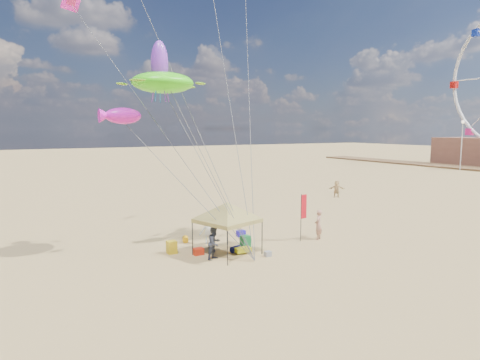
{
  "coord_description": "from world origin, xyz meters",
  "views": [
    {
      "loc": [
        -11.53,
        -17.81,
        6.9
      ],
      "look_at": [
        0.0,
        3.0,
        4.0
      ],
      "focal_mm": 31.63,
      "sensor_mm": 36.0,
      "label": 1
    }
  ],
  "objects_px": {
    "canopy_tent": "(227,204)",
    "beach_cart": "(243,250)",
    "lamp_north": "(462,137)",
    "cooler_blue": "(241,233)",
    "chair_green": "(245,242)",
    "chair_yellow": "(172,247)",
    "person_near_a": "(318,225)",
    "person_near_c": "(208,231)",
    "feather_flag": "(303,209)",
    "person_near_b": "(214,243)",
    "person_far_c": "(337,189)",
    "cooler_red": "(198,251)"
  },
  "relations": [
    {
      "from": "person_near_a",
      "to": "person_near_c",
      "type": "relative_size",
      "value": 1.17
    },
    {
      "from": "chair_green",
      "to": "lamp_north",
      "type": "relative_size",
      "value": 0.08
    },
    {
      "from": "chair_yellow",
      "to": "cooler_red",
      "type": "bearing_deg",
      "value": -39.29
    },
    {
      "from": "person_near_b",
      "to": "beach_cart",
      "type": "bearing_deg",
      "value": -20.59
    },
    {
      "from": "feather_flag",
      "to": "person_near_a",
      "type": "xyz_separation_m",
      "value": [
        1.09,
        -0.16,
        -1.04
      ]
    },
    {
      "from": "person_near_c",
      "to": "person_far_c",
      "type": "height_order",
      "value": "person_far_c"
    },
    {
      "from": "cooler_red",
      "to": "cooler_blue",
      "type": "xyz_separation_m",
      "value": [
        4.01,
        2.38,
        0.0
      ]
    },
    {
      "from": "chair_green",
      "to": "chair_yellow",
      "type": "distance_m",
      "value": 4.28
    },
    {
      "from": "person_near_b",
      "to": "person_far_c",
      "type": "xyz_separation_m",
      "value": [
        19.62,
        12.47,
        -0.02
      ]
    },
    {
      "from": "chair_yellow",
      "to": "beach_cart",
      "type": "distance_m",
      "value": 3.95
    },
    {
      "from": "beach_cart",
      "to": "feather_flag",
      "type": "bearing_deg",
      "value": 5.91
    },
    {
      "from": "cooler_blue",
      "to": "chair_green",
      "type": "relative_size",
      "value": 0.77
    },
    {
      "from": "cooler_blue",
      "to": "lamp_north",
      "type": "distance_m",
      "value": 57.65
    },
    {
      "from": "cooler_red",
      "to": "chair_green",
      "type": "xyz_separation_m",
      "value": [
        2.99,
        0.02,
        0.16
      ]
    },
    {
      "from": "beach_cart",
      "to": "person_near_a",
      "type": "distance_m",
      "value": 5.65
    },
    {
      "from": "feather_flag",
      "to": "chair_green",
      "type": "relative_size",
      "value": 4.22
    },
    {
      "from": "beach_cart",
      "to": "lamp_north",
      "type": "height_order",
      "value": "lamp_north"
    },
    {
      "from": "person_near_c",
      "to": "chair_green",
      "type": "bearing_deg",
      "value": 151.68
    },
    {
      "from": "person_near_b",
      "to": "person_near_c",
      "type": "xyz_separation_m",
      "value": [
        0.95,
        2.93,
        -0.08
      ]
    },
    {
      "from": "chair_green",
      "to": "person_far_c",
      "type": "relative_size",
      "value": 0.41
    },
    {
      "from": "chair_yellow",
      "to": "person_near_a",
      "type": "relative_size",
      "value": 0.37
    },
    {
      "from": "chair_green",
      "to": "lamp_north",
      "type": "bearing_deg",
      "value": 22.79
    },
    {
      "from": "person_near_b",
      "to": "person_far_c",
      "type": "bearing_deg",
      "value": 5.04
    },
    {
      "from": "cooler_red",
      "to": "person_near_a",
      "type": "bearing_deg",
      "value": -4.5
    },
    {
      "from": "chair_yellow",
      "to": "person_far_c",
      "type": "relative_size",
      "value": 0.41
    },
    {
      "from": "person_near_c",
      "to": "chair_yellow",
      "type": "bearing_deg",
      "value": 36.78
    },
    {
      "from": "cooler_blue",
      "to": "lamp_north",
      "type": "bearing_deg",
      "value": 21.01
    },
    {
      "from": "cooler_blue",
      "to": "person_near_a",
      "type": "relative_size",
      "value": 0.29
    },
    {
      "from": "cooler_red",
      "to": "person_near_c",
      "type": "relative_size",
      "value": 0.34
    },
    {
      "from": "chair_green",
      "to": "beach_cart",
      "type": "height_order",
      "value": "chair_green"
    },
    {
      "from": "chair_yellow",
      "to": "person_near_a",
      "type": "xyz_separation_m",
      "value": [
        9.06,
        -1.59,
        0.59
      ]
    },
    {
      "from": "person_near_b",
      "to": "chair_yellow",
      "type": "bearing_deg",
      "value": 99.93
    },
    {
      "from": "feather_flag",
      "to": "cooler_blue",
      "type": "relative_size",
      "value": 5.47
    },
    {
      "from": "chair_yellow",
      "to": "person_near_b",
      "type": "distance_m",
      "value": 2.72
    },
    {
      "from": "beach_cart",
      "to": "person_near_b",
      "type": "bearing_deg",
      "value": -173.19
    },
    {
      "from": "person_near_b",
      "to": "chair_green",
      "type": "bearing_deg",
      "value": -2.86
    },
    {
      "from": "cooler_blue",
      "to": "person_near_a",
      "type": "xyz_separation_m",
      "value": [
        3.86,
        -3.0,
        0.75
      ]
    },
    {
      "from": "canopy_tent",
      "to": "person_near_b",
      "type": "relative_size",
      "value": 2.96
    },
    {
      "from": "cooler_blue",
      "to": "chair_green",
      "type": "distance_m",
      "value": 2.58
    },
    {
      "from": "canopy_tent",
      "to": "person_near_b",
      "type": "distance_m",
      "value": 2.22
    },
    {
      "from": "cooler_blue",
      "to": "person_near_b",
      "type": "height_order",
      "value": "person_near_b"
    },
    {
      "from": "canopy_tent",
      "to": "beach_cart",
      "type": "relative_size",
      "value": 5.78
    },
    {
      "from": "chair_green",
      "to": "chair_yellow",
      "type": "bearing_deg",
      "value": 167.1
    },
    {
      "from": "cooler_red",
      "to": "person_near_a",
      "type": "xyz_separation_m",
      "value": [
        7.87,
        -0.62,
        0.75
      ]
    },
    {
      "from": "canopy_tent",
      "to": "beach_cart",
      "type": "distance_m",
      "value": 2.75
    },
    {
      "from": "person_near_a",
      "to": "lamp_north",
      "type": "xyz_separation_m",
      "value": [
        49.72,
        23.58,
        4.58
      ]
    },
    {
      "from": "cooler_red",
      "to": "beach_cart",
      "type": "bearing_deg",
      "value": -22.23
    },
    {
      "from": "canopy_tent",
      "to": "lamp_north",
      "type": "distance_m",
      "value": 61.0
    },
    {
      "from": "cooler_red",
      "to": "chair_yellow",
      "type": "bearing_deg",
      "value": 140.71
    },
    {
      "from": "beach_cart",
      "to": "person_far_c",
      "type": "xyz_separation_m",
      "value": [
        17.78,
        12.25,
        0.66
      ]
    }
  ]
}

